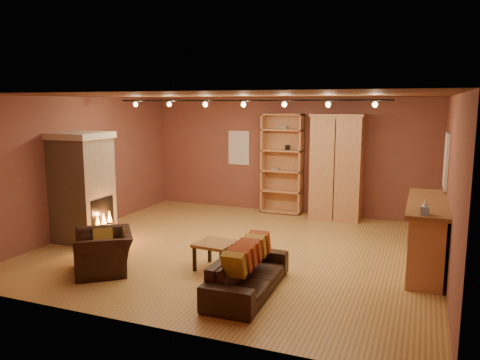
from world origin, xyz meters
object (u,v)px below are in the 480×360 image
at_px(bookcase, 283,163).
at_px(coffee_table, 215,246).
at_px(bar_counter, 426,234).
at_px(fireplace, 83,187).
at_px(loveseat, 248,266).
at_px(armoire, 337,167).
at_px(armchair, 104,245).

distance_m(bookcase, coffee_table, 4.34).
bearing_deg(bookcase, bar_counter, -41.90).
height_order(fireplace, bar_counter, fireplace).
xyz_separation_m(bookcase, loveseat, (0.97, -4.96, -0.85)).
bearing_deg(loveseat, fireplace, 70.98).
bearing_deg(loveseat, bar_counter, -50.85).
height_order(armoire, loveseat, armoire).
bearing_deg(bar_counter, coffee_table, -157.83).
height_order(loveseat, armchair, armchair).
bearing_deg(armoire, bar_counter, -54.78).
relative_size(bookcase, armoire, 1.00).
xyz_separation_m(bookcase, bar_counter, (3.30, -2.96, -0.66)).
xyz_separation_m(fireplace, armchair, (1.46, -1.30, -0.62)).
bearing_deg(bar_counter, armchair, -156.70).
distance_m(fireplace, armoire, 5.55).
height_order(bookcase, armchair, bookcase).
bearing_deg(loveseat, armchair, 89.98).
bearing_deg(bookcase, loveseat, -78.99).
xyz_separation_m(bookcase, armchair, (-1.47, -5.02, -0.79)).
distance_m(bar_counter, loveseat, 3.08).
bearing_deg(fireplace, coffee_table, -9.85).
bearing_deg(armoire, loveseat, -94.47).
distance_m(bookcase, bar_counter, 4.49).
bearing_deg(bar_counter, bookcase, 138.10).
relative_size(armchair, coffee_table, 1.88).
bearing_deg(fireplace, bar_counter, 6.94).
relative_size(bookcase, bar_counter, 1.04).
bearing_deg(bookcase, armchair, -106.37).
xyz_separation_m(bar_counter, coffee_table, (-3.17, -1.29, -0.19)).
xyz_separation_m(armoire, coffee_table, (-1.21, -4.07, -0.84)).
bearing_deg(coffee_table, armoire, 73.48).
bearing_deg(bookcase, fireplace, -128.28).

